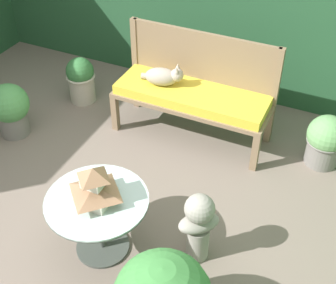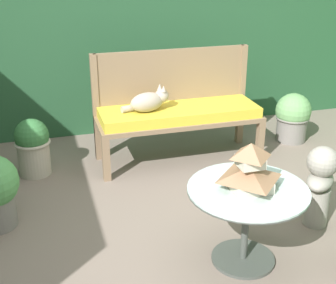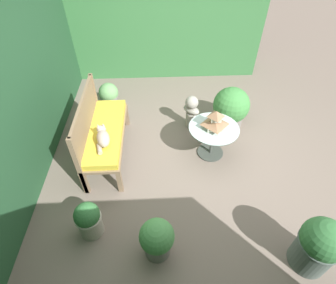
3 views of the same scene
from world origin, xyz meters
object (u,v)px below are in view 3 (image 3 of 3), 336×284
(pagoda_birdhouse, at_px, (215,121))
(potted_plant_patio_mid, at_px, (231,108))
(patio_table, at_px, (213,133))
(potted_plant_bench_right, at_px, (89,219))
(cat, at_px, (103,137))
(potted_plant_table_far, at_px, (109,96))
(potted_plant_table_near, at_px, (319,245))
(garden_bust, at_px, (191,110))
(potted_plant_path_edge, at_px, (157,239))
(garden_bench, at_px, (106,133))

(pagoda_birdhouse, height_order, potted_plant_patio_mid, pagoda_birdhouse)
(patio_table, distance_m, potted_plant_bench_right, 2.00)
(potted_plant_patio_mid, bearing_deg, cat, 115.19)
(potted_plant_bench_right, xyz_separation_m, potted_plant_table_far, (2.48, 0.05, -0.01))
(patio_table, xyz_separation_m, potted_plant_table_near, (-1.67, -0.76, -0.03))
(potted_plant_patio_mid, bearing_deg, garden_bust, 93.41)
(potted_plant_path_edge, bearing_deg, potted_plant_patio_mid, -30.05)
(garden_bust, distance_m, potted_plant_bench_right, 2.30)
(potted_plant_table_far, bearing_deg, garden_bust, -113.69)
(cat, distance_m, potted_plant_bench_right, 1.04)
(garden_bust, xyz_separation_m, potted_plant_table_far, (0.62, 1.41, -0.09))
(garden_bench, bearing_deg, potted_plant_path_edge, -155.91)
(garden_bench, xyz_separation_m, potted_plant_table_near, (-1.73, -2.29, -0.05))
(patio_table, height_order, pagoda_birdhouse, pagoda_birdhouse)
(pagoda_birdhouse, bearing_deg, potted_plant_table_near, -155.52)
(garden_bench, height_order, potted_plant_path_edge, potted_plant_path_edge)
(potted_plant_bench_right, bearing_deg, garden_bust, -36.17)
(potted_plant_table_far, bearing_deg, potted_plant_bench_right, -178.75)
(garden_bench, relative_size, potted_plant_path_edge, 2.75)
(potted_plant_path_edge, bearing_deg, potted_plant_table_near, -96.63)
(cat, height_order, patio_table, cat)
(potted_plant_table_near, xyz_separation_m, potted_plant_patio_mid, (2.36, 0.34, -0.04))
(potted_plant_table_near, bearing_deg, potted_plant_path_edge, 83.37)
(potted_plant_patio_mid, bearing_deg, potted_plant_path_edge, 149.95)
(patio_table, height_order, potted_plant_table_near, potted_plant_table_near)
(garden_bench, distance_m, potted_plant_table_near, 2.87)
(pagoda_birdhouse, xyz_separation_m, potted_plant_patio_mid, (0.69, -0.42, -0.30))
(potted_plant_bench_right, bearing_deg, pagoda_birdhouse, -52.97)
(garden_bench, relative_size, cat, 3.43)
(patio_table, xyz_separation_m, potted_plant_path_edge, (-1.48, 0.84, -0.12))
(garden_bust, height_order, potted_plant_table_near, potted_plant_table_near)
(cat, relative_size, potted_plant_path_edge, 0.80)
(potted_plant_table_near, height_order, potted_plant_patio_mid, potted_plant_table_near)
(potted_plant_path_edge, xyz_separation_m, potted_plant_table_far, (2.76, 0.81, -0.04))
(garden_bench, relative_size, patio_table, 2.03)
(potted_plant_table_near, relative_size, potted_plant_bench_right, 1.44)
(garden_bench, xyz_separation_m, potted_plant_table_far, (1.21, 0.12, -0.17))
(pagoda_birdhouse, distance_m, potted_plant_table_far, 2.12)
(potted_plant_table_near, distance_m, potted_plant_table_far, 3.81)
(pagoda_birdhouse, relative_size, potted_plant_patio_mid, 0.45)
(pagoda_birdhouse, bearing_deg, potted_plant_table_far, 52.28)
(potted_plant_table_near, bearing_deg, potted_plant_bench_right, 78.80)
(patio_table, relative_size, potted_plant_path_edge, 1.35)
(potted_plant_patio_mid, xyz_separation_m, potted_plant_bench_right, (-1.90, 2.02, -0.07))
(patio_table, height_order, potted_plant_path_edge, potted_plant_path_edge)
(potted_plant_table_near, height_order, potted_plant_table_far, potted_plant_table_near)
(garden_bench, height_order, patio_table, patio_table)
(potted_plant_table_near, xyz_separation_m, potted_plant_table_far, (2.94, 2.41, -0.12))
(pagoda_birdhouse, relative_size, potted_plant_bench_right, 0.61)
(cat, height_order, pagoda_birdhouse, pagoda_birdhouse)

